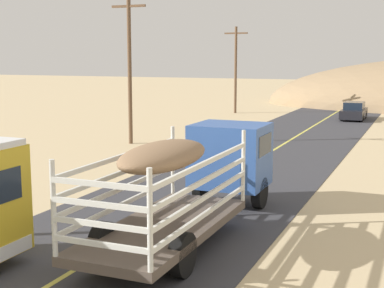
{
  "coord_description": "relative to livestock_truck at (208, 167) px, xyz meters",
  "views": [
    {
      "loc": [
        7.8,
        -7.1,
        5.26
      ],
      "look_at": [
        0.0,
        11.47,
        2.09
      ],
      "focal_mm": 52.4,
      "sensor_mm": 36.0,
      "label": 1
    }
  ],
  "objects": [
    {
      "name": "livestock_truck",
      "position": [
        0.0,
        0.0,
        0.0
      ],
      "size": [
        2.53,
        9.7,
        3.02
      ],
      "color": "#3359A5",
      "rests_on": "road_surface"
    },
    {
      "name": "car_far",
      "position": [
        0.7,
        31.9,
        -1.1
      ],
      "size": [
        1.8,
        4.4,
        1.46
      ],
      "color": "black",
      "rests_on": "road_surface"
    },
    {
      "name": "power_pole_mid",
      "position": [
        -10.21,
        13.36,
        2.88
      ],
      "size": [
        2.2,
        0.24,
        8.75
      ],
      "color": "brown",
      "rests_on": "ground"
    },
    {
      "name": "power_pole_far",
      "position": [
        -10.21,
        33.39,
        2.46
      ],
      "size": [
        2.2,
        0.24,
        7.92
      ],
      "color": "brown",
      "rests_on": "ground"
    }
  ]
}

